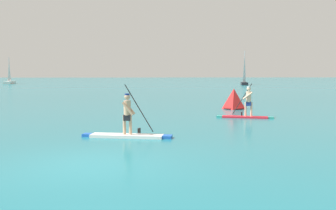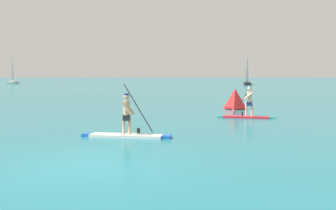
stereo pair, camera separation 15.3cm
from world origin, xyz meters
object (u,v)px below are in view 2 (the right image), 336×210
race_marker_buoy (235,100)px  paddleboarder_mid_center (127,128)px  sailboat_left_horizon (13,81)px  paddleboarder_far_right (247,110)px  sailboat_right_horizon (247,80)px

race_marker_buoy → paddleboarder_mid_center: bearing=-121.5°
race_marker_buoy → sailboat_left_horizon: bearing=119.7°
paddleboarder_mid_center → sailboat_left_horizon: bearing=123.3°
paddleboarder_mid_center → paddleboarder_far_right: size_ratio=1.14×
sailboat_left_horizon → paddleboarder_mid_center: bearing=14.5°
race_marker_buoy → sailboat_right_horizon: bearing=74.1°
paddleboarder_mid_center → paddleboarder_far_right: (6.04, 5.77, 0.10)m
paddleboarder_mid_center → race_marker_buoy: 12.63m
paddleboarder_mid_center → sailboat_left_horizon: (-30.21, 75.33, 0.39)m
sailboat_right_horizon → paddleboarder_far_right: bearing=176.5°
paddleboarder_far_right → sailboat_left_horizon: bearing=-46.7°
paddleboarder_mid_center → paddleboarder_far_right: 8.35m
sailboat_left_horizon → race_marker_buoy: bearing=22.4°
race_marker_buoy → paddleboarder_far_right: bearing=-96.3°
paddleboarder_far_right → sailboat_left_horizon: (-36.26, 69.56, 0.29)m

